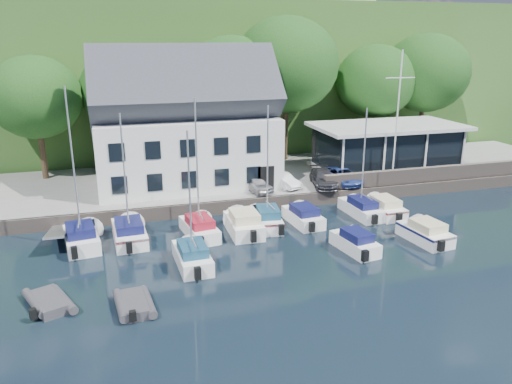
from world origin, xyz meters
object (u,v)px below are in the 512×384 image
at_px(boat_r1_7, 383,205).
at_px(boat_r2_1, 190,193).
at_px(harbor_building, 186,131).
at_px(boat_r1_1, 125,175).
at_px(flagpole, 397,118).
at_px(car_white, 283,180).
at_px(car_dgrey, 323,178).
at_px(boat_r1_5, 303,214).
at_px(boat_r1_3, 244,222).
at_px(boat_r1_4, 268,164).
at_px(dinghy_0, 49,300).
at_px(boat_r2_4, 425,231).
at_px(boat_r2_3, 355,240).
at_px(car_silver, 255,184).
at_px(boat_r1_0, 74,175).
at_px(car_blue, 342,175).
at_px(club_pavilion, 386,147).
at_px(boat_r1_2, 197,174).
at_px(dinghy_1, 134,303).
at_px(boat_r1_6, 364,160).

relative_size(boat_r1_7, boat_r2_1, 0.67).
distance_m(harbor_building, boat_r1_1, 10.23).
bearing_deg(flagpole, car_white, 172.33).
height_order(car_dgrey, boat_r1_5, car_dgrey).
height_order(boat_r1_3, boat_r1_4, boat_r1_4).
xyz_separation_m(boat_r1_3, dinghy_0, (-11.53, -6.68, -0.43)).
relative_size(car_dgrey, boat_r2_4, 0.83).
distance_m(harbor_building, boat_r2_3, 17.01).
bearing_deg(boat_r1_3, boat_r2_3, -38.21).
bearing_deg(car_white, car_dgrey, -29.73).
xyz_separation_m(car_white, car_dgrey, (3.25, -0.60, 0.07)).
distance_m(harbor_building, car_silver, 7.09).
bearing_deg(boat_r1_0, car_dgrey, 7.34).
bearing_deg(boat_r2_4, boat_r1_4, 142.95).
xyz_separation_m(boat_r1_7, dinghy_0, (-22.37, -7.31, -0.32)).
distance_m(boat_r1_0, boat_r1_1, 2.93).
distance_m(boat_r1_1, dinghy_0, 9.38).
bearing_deg(boat_r2_4, boat_r1_3, 149.91).
xyz_separation_m(car_dgrey, car_blue, (1.79, 0.25, 0.04)).
bearing_deg(boat_r1_1, boat_r2_3, -25.49).
xyz_separation_m(club_pavilion, dinghy_0, (-27.30, -15.67, -2.70)).
bearing_deg(boat_r1_2, club_pavilion, 17.27).
xyz_separation_m(boat_r1_5, boat_r2_3, (1.32, -5.28, 0.01)).
bearing_deg(flagpole, boat_r1_1, -168.81).
bearing_deg(boat_r1_5, boat_r1_7, -3.72).
relative_size(harbor_building, dinghy_1, 4.87).
bearing_deg(car_dgrey, boat_r1_4, -129.11).
height_order(boat_r1_3, dinghy_1, boat_r1_3).
distance_m(car_dgrey, dinghy_0, 23.25).
bearing_deg(car_blue, boat_r1_3, -153.38).
height_order(boat_r1_6, boat_r2_1, boat_r2_1).
xyz_separation_m(flagpole, boat_r1_1, (-21.49, -4.25, -1.94)).
xyz_separation_m(car_blue, dinghy_0, (-21.50, -12.53, -1.32)).
bearing_deg(boat_r1_3, dinghy_1, -131.90).
relative_size(boat_r1_2, boat_r2_3, 1.70).
relative_size(flagpole, dinghy_1, 3.59).
distance_m(boat_r1_4, boat_r1_7, 9.76).
bearing_deg(boat_r1_7, boat_r1_1, 178.80).
xyz_separation_m(car_silver, boat_r2_4, (8.30, -10.38, -0.90)).
relative_size(car_silver, boat_r2_3, 0.72).
distance_m(car_white, boat_r1_1, 13.77).
xyz_separation_m(boat_r2_1, boat_r2_4, (14.87, -0.65, -3.61)).
relative_size(club_pavilion, boat_r1_7, 2.27).
bearing_deg(boat_r1_3, boat_r1_0, 178.50).
bearing_deg(boat_r1_3, boat_r1_4, 18.77).
xyz_separation_m(boat_r1_6, boat_r1_7, (1.73, -0.24, -3.47)).
xyz_separation_m(boat_r1_2, boat_r2_3, (8.71, -5.01, -3.55)).
bearing_deg(car_white, boat_r2_4, -80.95).
height_order(car_silver, boat_r1_2, boat_r1_2).
relative_size(car_white, boat_r1_7, 0.59).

